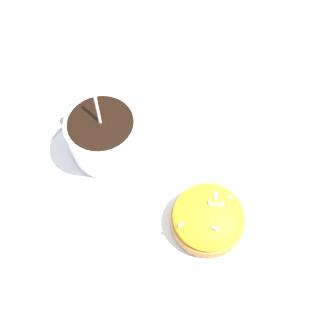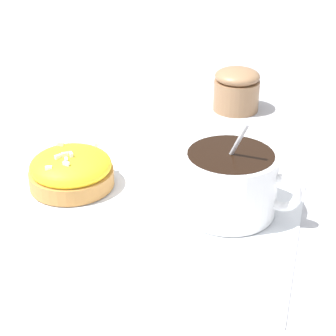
# 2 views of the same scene
# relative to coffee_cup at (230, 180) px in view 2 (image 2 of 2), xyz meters

# --- Properties ---
(ground_plane) EXTENTS (3.00, 3.00, 0.00)m
(ground_plane) POSITION_rel_coffee_cup_xyz_m (0.09, 0.01, -0.04)
(ground_plane) COLOR #B2B2B7
(paper_napkin) EXTENTS (0.35, 0.33, 0.00)m
(paper_napkin) POSITION_rel_coffee_cup_xyz_m (0.09, 0.01, -0.04)
(paper_napkin) COLOR white
(paper_napkin) RESTS_ON ground_plane
(coffee_cup) EXTENTS (0.12, 0.10, 0.11)m
(coffee_cup) POSITION_rel_coffee_cup_xyz_m (0.00, 0.00, 0.00)
(coffee_cup) COLOR white
(coffee_cup) RESTS_ON paper_napkin
(frosted_pastry) EXTENTS (0.09, 0.09, 0.04)m
(frosted_pastry) POSITION_rel_coffee_cup_xyz_m (0.18, 0.01, -0.02)
(frosted_pastry) COLOR #C18442
(frosted_pastry) RESTS_ON paper_napkin
(sugar_bowl) EXTENTS (0.07, 0.07, 0.06)m
(sugar_bowl) POSITION_rel_coffee_cup_xyz_m (0.07, -0.27, -0.01)
(sugar_bowl) COLOR #99704C
(sugar_bowl) RESTS_ON ground_plane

